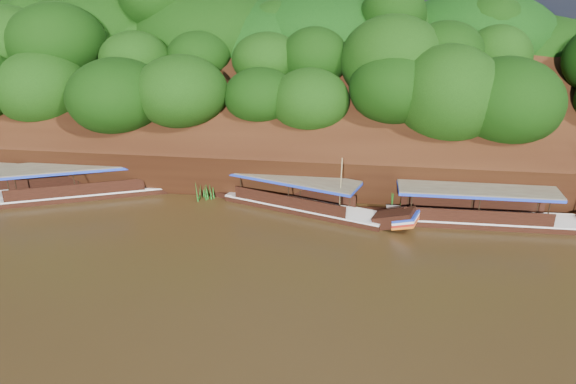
% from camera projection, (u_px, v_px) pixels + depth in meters
% --- Properties ---
extents(ground, '(160.00, 160.00, 0.00)m').
position_uv_depth(ground, '(276.00, 267.00, 32.94)').
color(ground, black).
rests_on(ground, ground).
extents(riverbank, '(120.00, 30.06, 19.40)m').
position_uv_depth(riverbank, '(311.00, 128.00, 52.97)').
color(riverbank, black).
rests_on(riverbank, ground).
extents(boat_0, '(15.96, 2.73, 7.20)m').
position_uv_depth(boat_0, '(499.00, 216.00, 38.04)').
color(boat_0, black).
rests_on(boat_0, ground).
extents(boat_1, '(13.97, 6.31, 5.24)m').
position_uv_depth(boat_1, '(313.00, 205.00, 39.90)').
color(boat_1, black).
rests_on(boat_1, ground).
extents(boat_2, '(15.83, 7.83, 6.16)m').
position_uv_depth(boat_2, '(101.00, 187.00, 42.80)').
color(boat_2, black).
rests_on(boat_2, ground).
extents(reeds, '(50.79, 2.10, 2.19)m').
position_uv_depth(reeds, '(249.00, 188.00, 41.72)').
color(reeds, '#195C17').
rests_on(reeds, ground).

